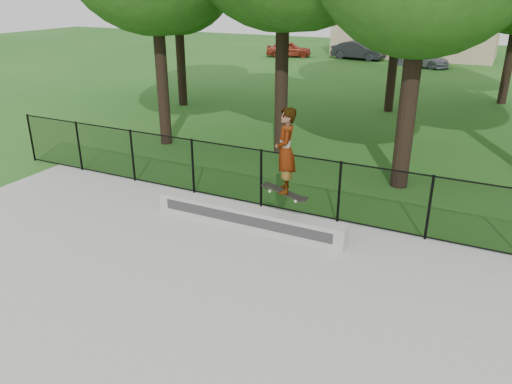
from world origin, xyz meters
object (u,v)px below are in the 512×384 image
car_a (289,49)px  car_c (421,58)px  car_b (358,50)px  skater_airborne (286,152)px  grind_ledge (248,217)px

car_a → car_c: bearing=-116.1°
car_b → skater_airborne: skater_airborne is taller
grind_ledge → car_b: bearing=100.9°
grind_ledge → skater_airborne: (0.92, -0.07, 1.72)m
grind_ledge → skater_airborne: 1.95m
car_a → car_b: bearing=-101.7°
car_c → skater_airborne: (1.69, -27.82, 1.44)m
car_c → car_b: bearing=90.4°
car_a → car_b: 5.43m
skater_airborne → grind_ledge: bearing=175.7°
grind_ledge → car_a: (-11.04, 28.51, 0.30)m
car_a → skater_airborne: (11.96, -28.58, 1.42)m
skater_airborne → car_c: bearing=93.5°
grind_ledge → car_c: size_ratio=1.27×
grind_ledge → skater_airborne: skater_airborne is taller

